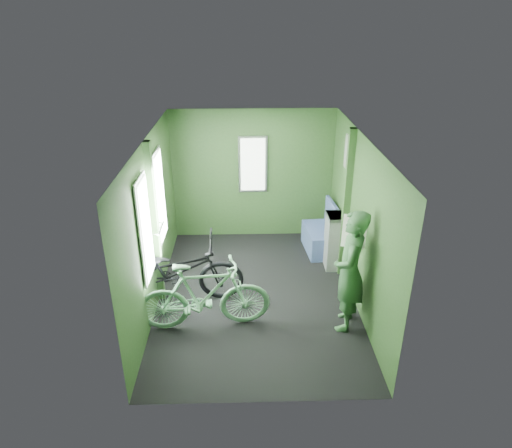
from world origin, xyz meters
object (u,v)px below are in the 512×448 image
(bicycle_black, at_px, (178,300))
(waste_box, at_px, (334,241))
(bicycle_mint, at_px, (206,328))
(bench_seat, at_px, (321,237))
(passenger, at_px, (350,271))

(bicycle_black, distance_m, waste_box, 2.58)
(bicycle_black, relative_size, waste_box, 2.07)
(bicycle_mint, distance_m, bench_seat, 2.77)
(waste_box, bearing_deg, passenger, -94.27)
(bicycle_black, height_order, waste_box, waste_box)
(bicycle_black, distance_m, passenger, 2.49)
(bench_seat, bearing_deg, bicycle_black, -152.83)
(bicycle_mint, xyz_separation_m, bench_seat, (1.82, 2.08, 0.26))
(bench_seat, bearing_deg, waste_box, -82.76)
(bicycle_black, xyz_separation_m, bench_seat, (2.26, 1.43, 0.26))
(bicycle_mint, xyz_separation_m, passenger, (1.82, 0.03, 0.82))
(passenger, bearing_deg, bicycle_mint, -72.63)
(bicycle_black, bearing_deg, passenger, -107.03)
(passenger, distance_m, bench_seat, 2.12)
(waste_box, height_order, bench_seat, waste_box)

